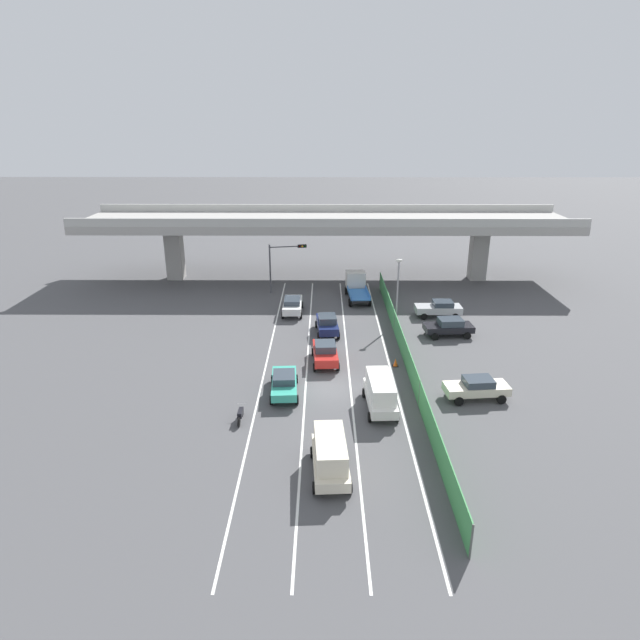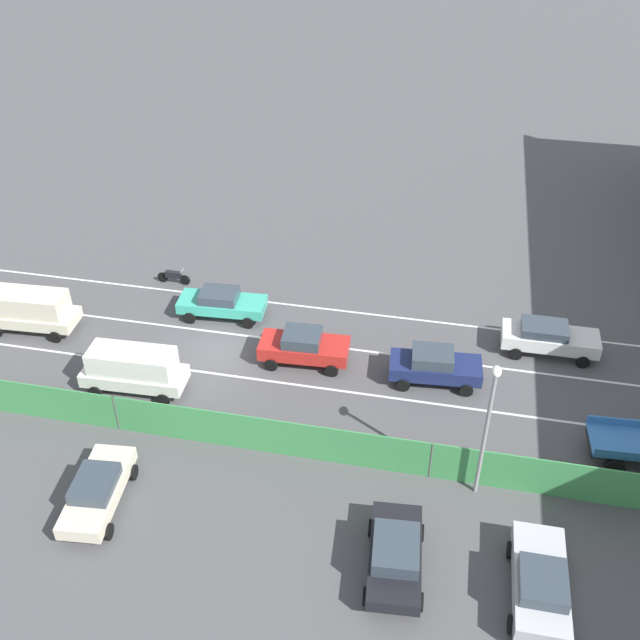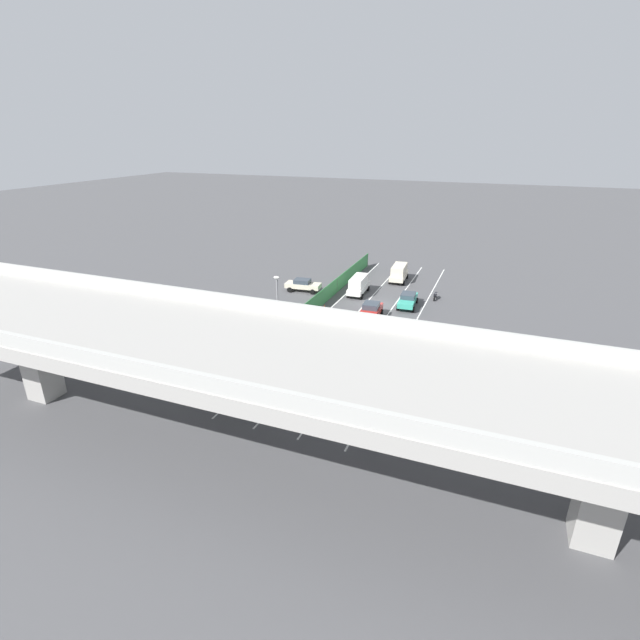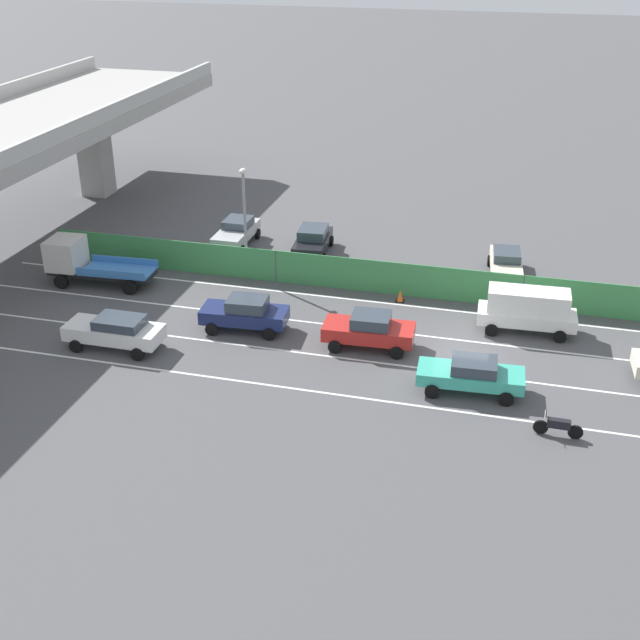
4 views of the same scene
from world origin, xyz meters
name	(u,v)px [view 2 (image 2 of 4)]	position (x,y,z in m)	size (l,w,h in m)	color
ground_plane	(216,352)	(0.00, 0.00, 0.00)	(300.00, 300.00, 0.00)	#4C4C4F
lane_line_left_edge	(321,308)	(-4.86, 4.35, 0.00)	(0.14, 44.70, 0.01)	silver
lane_line_mid_left	(308,344)	(-1.62, 4.35, 0.00)	(0.14, 44.70, 0.01)	silver
lane_line_mid_right	(293,384)	(1.62, 4.35, 0.00)	(0.14, 44.70, 0.01)	silver
lane_line_right_edge	(276,431)	(4.86, 4.35, 0.00)	(0.14, 44.70, 0.01)	silver
green_fence	(268,436)	(6.10, 4.35, 0.94)	(0.10, 40.80, 1.89)	#3D8E4C
car_taxi_teal	(222,303)	(-3.09, -0.67, 0.86)	(2.17, 4.69, 1.55)	teal
car_van_white	(133,368)	(3.43, -2.76, 1.26)	(2.12, 4.87, 2.23)	silver
car_sedan_navy	(435,365)	(0.00, 10.81, 0.94)	(2.24, 4.41, 1.74)	navy
car_sedan_red	(304,346)	(-0.20, 4.46, 0.94)	(2.23, 4.43, 1.73)	red
car_hatchback_white	(549,337)	(-3.40, 16.16, 0.92)	(1.99, 4.69, 1.64)	silver
car_van_cream	(30,309)	(0.04, -9.90, 1.25)	(2.27, 4.79, 2.21)	beige
motorcycle	(174,276)	(-5.63, -4.39, 0.46)	(0.60, 1.95, 0.93)	black
parked_sedan_cream	(97,490)	(10.21, -1.35, 0.87)	(4.52, 2.27, 1.56)	beige
parked_sedan_dark	(395,554)	(10.82, 10.29, 0.90)	(4.41, 2.35, 1.62)	black
parked_wagon_silver	(540,582)	(10.94, 15.26, 0.89)	(4.45, 2.05, 1.61)	#B2B5B7
street_lamp	(488,419)	(6.47, 13.01, 3.91)	(0.60, 0.36, 6.34)	gray
traffic_cone	(263,432)	(5.31, 3.89, 0.30)	(0.47, 0.47, 0.65)	orange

